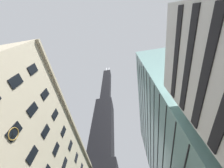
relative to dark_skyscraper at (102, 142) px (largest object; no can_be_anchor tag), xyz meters
The scene contains 2 objects.
dark_skyscraper is the anchor object (origin of this frame).
glass_office_midrise 70.30m from the dark_skyscraper, 50.06° to the right, with size 17.92×50.18×55.83m.
Camera 1 is at (3.21, -7.96, 1.36)m, focal length 20.37 mm.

